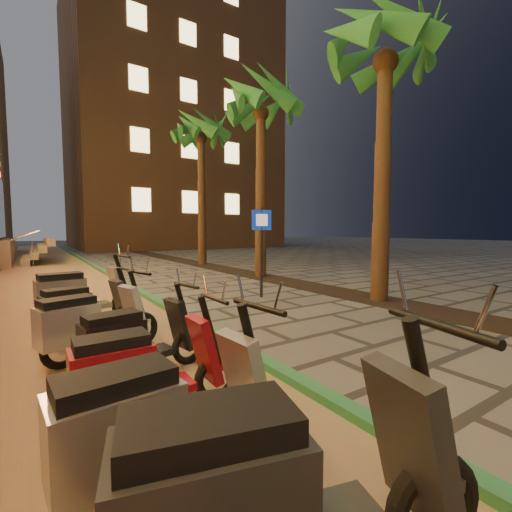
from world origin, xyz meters
TOP-DOWN VIEW (x-y plane):
  - ground at (0.00, 0.00)m, footprint 120.00×120.00m
  - parking_strip at (-2.60, 10.00)m, footprint 3.40×60.00m
  - green_curb at (-0.90, 10.00)m, footprint 0.18×60.00m
  - planting_strip at (3.60, 5.00)m, footprint 1.20×40.00m
  - apartment_block at (9.00, 32.00)m, footprint 18.00×16.06m
  - palm_b at (3.60, 2.00)m, footprint 2.97×3.02m
  - palm_c at (3.60, 7.00)m, footprint 2.97×3.02m
  - palm_d at (3.60, 12.00)m, footprint 2.97×3.02m
  - pedestrian_sign at (1.49, 3.86)m, footprint 0.47×0.18m
  - scooter_3 at (-2.42, -2.00)m, footprint 1.79×0.89m
  - scooter_4 at (-2.62, -1.10)m, footprint 1.65×0.59m
  - scooter_5 at (-2.49, -0.17)m, footprint 1.49×0.53m
  - scooter_6 at (-2.33, 0.73)m, footprint 1.47×0.64m
  - scooter_7 at (-2.67, 1.63)m, footprint 1.57×0.81m
  - scooter_8 at (-2.62, 2.61)m, footprint 1.51×0.72m
  - scooter_9 at (-2.59, 3.54)m, footprint 1.75×0.70m

SIDE VIEW (x-z plane):
  - ground at x=0.00m, z-range 0.00..0.00m
  - parking_strip at x=-2.60m, z-range 0.00..0.01m
  - planting_strip at x=3.60m, z-range 0.00..0.02m
  - green_curb at x=-0.90m, z-range 0.00..0.10m
  - scooter_6 at x=-2.33m, z-range -0.07..0.97m
  - scooter_5 at x=-2.49m, z-range -0.07..0.99m
  - scooter_8 at x=-2.62m, z-range -0.07..1.00m
  - scooter_7 at x=-2.67m, z-range -0.07..1.04m
  - scooter_4 at x=-2.62m, z-range -0.08..1.08m
  - scooter_9 at x=-2.59m, z-range -0.08..1.15m
  - scooter_3 at x=-2.42m, z-range -0.08..1.18m
  - pedestrian_sign at x=1.49m, z-range 0.33..2.55m
  - palm_b at x=3.60m, z-range 2.18..8.84m
  - palm_c at x=3.60m, z-range 2.27..9.18m
  - palm_d at x=3.60m, z-range 2.36..9.53m
  - apartment_block at x=9.00m, z-range 0.00..25.00m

